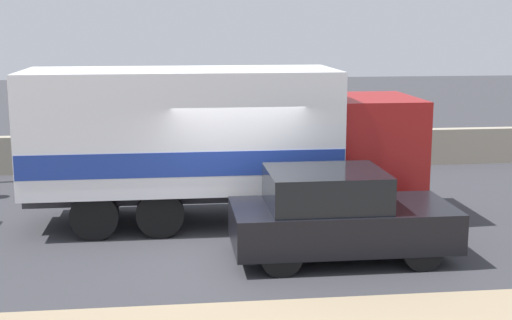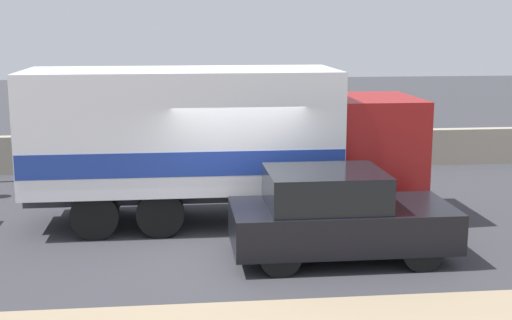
% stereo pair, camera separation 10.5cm
% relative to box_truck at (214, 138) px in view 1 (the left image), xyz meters
% --- Properties ---
extents(ground_plane, '(80.00, 80.00, 0.00)m').
position_rel_box_truck_xyz_m(ground_plane, '(0.40, -2.03, -1.73)').
color(ground_plane, '#38383D').
extents(stone_wall_backdrop, '(60.00, 0.35, 1.02)m').
position_rel_box_truck_xyz_m(stone_wall_backdrop, '(0.40, 5.28, -1.22)').
color(stone_wall_backdrop, '#A39984').
rests_on(stone_wall_backdrop, ground_plane).
extents(box_truck, '(7.87, 2.46, 3.13)m').
position_rel_box_truck_xyz_m(box_truck, '(0.00, 0.00, 0.00)').
color(box_truck, maroon).
rests_on(box_truck, ground_plane).
extents(car_hatchback, '(3.80, 1.78, 1.57)m').
position_rel_box_truck_xyz_m(car_hatchback, '(1.96, -2.62, -0.95)').
color(car_hatchback, black).
rests_on(car_hatchback, ground_plane).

